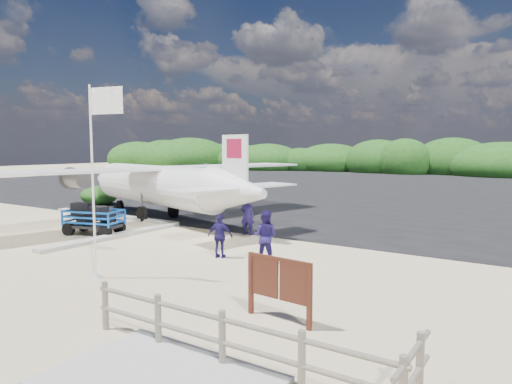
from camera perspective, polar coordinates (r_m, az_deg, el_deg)
ground at (r=15.56m, az=-10.62°, el=-8.28°), size 160.00×160.00×0.00m
asphalt_apron at (r=42.34m, az=18.79°, el=0.30°), size 90.00×50.00×0.04m
lagoon at (r=23.40m, az=-24.11°, el=-4.00°), size 9.00×7.00×0.40m
vegetation_band at (r=66.79m, az=24.21°, el=1.95°), size 124.00×8.00×4.40m
fence at (r=8.27m, az=-4.22°, el=-21.08°), size 6.40×2.00×1.10m
baggage_cart at (r=20.73m, az=-19.54°, el=-5.03°), size 2.84×2.09×1.27m
flagpole at (r=13.96m, az=-19.35°, el=-10.14°), size 1.16×0.67×5.42m
signboard at (r=10.16m, az=2.85°, el=-15.83°), size 1.74×0.32×1.43m
crew_a at (r=19.34m, az=-1.08°, el=-2.99°), size 0.68×0.53×1.63m
crew_b at (r=14.76m, az=1.15°, el=-5.58°), size 0.93×0.78×1.70m
crew_c at (r=15.41m, az=-4.50°, el=-5.51°), size 0.94×0.59×1.49m
aircraft_small at (r=47.95m, az=2.08°, el=1.18°), size 10.31×10.31×2.63m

